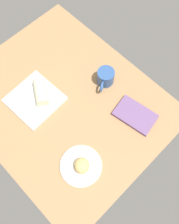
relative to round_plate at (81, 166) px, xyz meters
The scene contains 8 objects.
dining_table 36.42cm from the round_plate, 28.70° to the right, with size 110.00×90.00×4.00cm, color #9E754C.
round_plate is the anchor object (origin of this frame).
scone_pastry 3.44cm from the round_plate, behind, with size 7.98×7.20×5.34cm, color tan.
square_plate 44.26cm from the round_plate, ahead, with size 25.53×25.53×1.60cm, color white.
sauce_cup 45.01cm from the round_plate, ahead, with size 5.09×5.09×2.34cm.
breakfast_wrap 44.43cm from the round_plate, 15.01° to the right, with size 6.78×6.78×14.19cm, color beige.
book_stack 39.07cm from the round_plate, 91.25° to the right, with size 23.32×17.06×2.06cm.
coffee_mug 49.65cm from the round_plate, 59.64° to the right, with size 9.47×13.54×9.02cm.
Camera 1 is at (-51.12, 30.47, 128.61)cm, focal length 40.31 mm.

